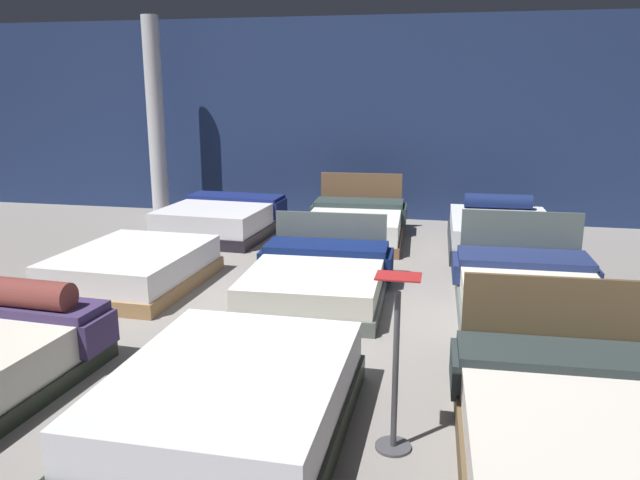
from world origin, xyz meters
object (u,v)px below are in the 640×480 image
Objects in this scene: bed_4 at (318,279)px; bed_7 at (355,225)px; bed_2 at (577,429)px; bed_5 at (529,292)px; bed_8 at (501,233)px; bed_3 at (133,269)px; price_sign at (395,383)px; support_pillar at (156,120)px; bed_6 at (221,219)px; bed_1 at (232,400)px.

bed_4 is 2.77m from bed_7.
bed_5 is (0.01, 2.73, 0.00)m from bed_2.
bed_8 is (-0.09, 5.42, 0.02)m from bed_2.
bed_4 is (2.22, 0.07, -0.01)m from bed_3.
bed_8 is at bearing 79.23° from price_sign.
bed_4 is at bearing -130.56° from bed_8.
bed_3 is at bearing 179.86° from bed_4.
bed_5 is (2.26, -0.05, 0.02)m from bed_4.
bed_2 is at bearing -90.22° from bed_8.
bed_2 is 2.73m from bed_5.
bed_6 is at bearing -34.92° from support_pillar.
support_pillar is at bearing 167.90° from bed_8.
bed_7 is 2.17m from bed_8.
bed_3 is 4.36m from price_sign.
bed_6 is 4.32m from bed_8.
support_pillar is at bearing 145.95° from bed_5.
support_pillar is at bearing 126.11° from price_sign.
bed_8 reaches higher than bed_3.
price_sign is 0.34× the size of support_pillar.
bed_1 is 5.65m from bed_7.
bed_5 is 7.26m from support_pillar.
bed_5 is 0.98× the size of bed_7.
bed_8 is (-0.10, 2.69, 0.02)m from bed_5.
bed_3 is 5.15m from bed_8.
bed_5 reaches higher than bed_8.
bed_2 is 7.02m from bed_6.
bed_4 is (-2.26, 2.78, -0.01)m from bed_2.
bed_1 is at bearing -91.72° from bed_4.
bed_6 is 0.99× the size of bed_7.
bed_4 is 5.51m from support_pillar.
bed_7 reaches higher than bed_6.
bed_7 is (0.00, 2.77, 0.03)m from bed_4.
bed_1 is 1.04× the size of bed_3.
bed_1 is 1.13m from price_sign.
price_sign is at bearing -101.99° from bed_8.
price_sign is at bearing -113.68° from bed_5.
bed_2 is 0.59× the size of support_pillar.
bed_1 is 5.97m from bed_6.
bed_3 is at bearing -87.97° from bed_6.
bed_5 reaches higher than bed_4.
bed_4 is (-0.01, 2.88, -0.02)m from bed_1.
bed_4 is 2.26m from bed_5.
bed_4 is 3.08m from price_sign.
price_sign reaches higher than bed_3.
bed_8 is 0.60× the size of support_pillar.
support_pillar is (-3.72, 3.77, 1.53)m from bed_4.
bed_7 reaches higher than bed_4.
bed_4 is 1.04× the size of bed_5.
bed_7 is at bearing 5.87° from bed_6.
bed_1 is 2.25m from bed_2.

